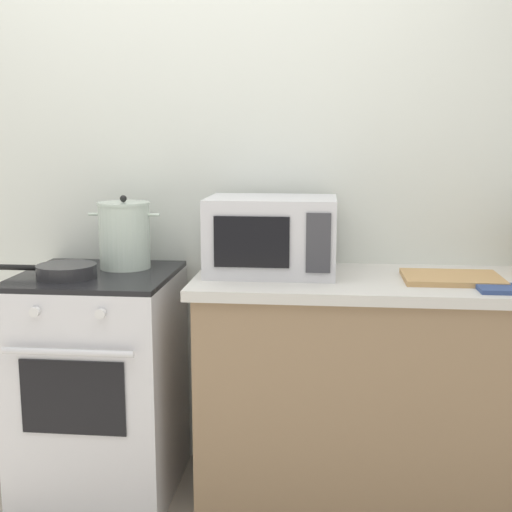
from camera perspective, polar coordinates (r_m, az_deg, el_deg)
The scene contains 9 objects.
back_wall at distance 2.91m, azimuth 1.02°, elevation 6.11°, with size 4.40×0.10×2.50m, color silver.
lower_cabinet_right at distance 2.76m, azimuth 13.08°, elevation -11.68°, with size 1.64×0.56×0.88m, color #8C7051.
countertop_right at distance 2.63m, azimuth 13.48°, elevation -2.31°, with size 1.70×0.60×0.04m, color beige.
stove at distance 2.86m, azimuth -13.02°, elevation -10.49°, with size 0.60×0.64×0.92m.
stock_pot at distance 2.79m, azimuth -11.09°, elevation 1.76°, with size 0.30×0.21×0.30m.
frying_pan at distance 2.68m, azimuth -15.92°, elevation -1.21°, with size 0.43×0.23×0.05m.
microwave at distance 2.64m, azimuth 1.34°, elevation 1.77°, with size 0.50×0.37×0.30m.
cutting_board at distance 2.62m, azimuth 16.27°, elevation -1.80°, with size 0.36×0.26×0.02m, color tan.
oven_mitt at distance 2.50m, azimuth 20.28°, elevation -2.62°, with size 0.18×0.14×0.02m, color #33477A.
Camera 1 is at (0.55, -1.93, 1.45)m, focal length 47.16 mm.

